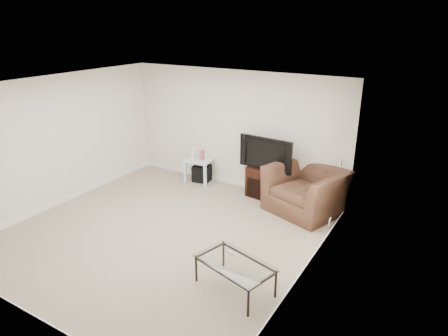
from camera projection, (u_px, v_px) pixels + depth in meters
The scene contains 18 objects.
floor at pixel (163, 233), 6.86m from camera, with size 5.00×5.00×0.00m, color tan.
ceiling at pixel (155, 86), 5.99m from camera, with size 5.00×5.00×0.00m, color white.
wall_back at pixel (235, 130), 8.43m from camera, with size 5.00×0.02×2.50m, color silver.
wall_left at pixel (57, 142), 7.62m from camera, with size 0.02×5.00×2.50m, color silver.
wall_right at pixel (308, 198), 5.22m from camera, with size 0.02×5.00×2.50m, color silver.
plate_back at pixel (181, 122), 9.10m from camera, with size 0.12×0.02×0.12m, color white.
plate_right_switch at pixel (341, 162), 6.52m from camera, with size 0.02×0.09×0.13m, color white.
plate_right_outlet at pixel (330, 222), 6.61m from camera, with size 0.02×0.08×0.12m, color white.
tv_stand at pixel (268, 182), 8.15m from camera, with size 0.77×0.54×0.64m, color black, non-canonical shape.
dvd_player at pixel (267, 173), 8.04m from camera, with size 0.41×0.29×0.06m, color black.
television at pixel (268, 152), 7.90m from camera, with size 1.06×0.21×0.66m, color black.
side_table at pixel (200, 170), 8.97m from camera, with size 0.55×0.55×0.53m, color #A5C2CD, non-canonical shape.
subwoofer at pixel (202, 173), 9.00m from camera, with size 0.36×0.36×0.36m, color black.
game_console at pixel (194, 153), 8.87m from camera, with size 0.06×0.18×0.24m, color white.
game_case at pixel (202, 155), 8.80m from camera, with size 0.06×0.15×0.21m, color #CC4C4C.
recliner at pixel (306, 183), 7.45m from camera, with size 1.32×0.86×1.16m, color #4C391F.
coffee_table at pixel (235, 276), 5.37m from camera, with size 1.06×0.60×0.41m, color black, non-canonical shape.
remote at pixel (231, 253), 5.49m from camera, with size 0.17×0.05×0.02m, color #B2B2B7.
Camera 1 is at (3.99, -4.65, 3.45)m, focal length 32.00 mm.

